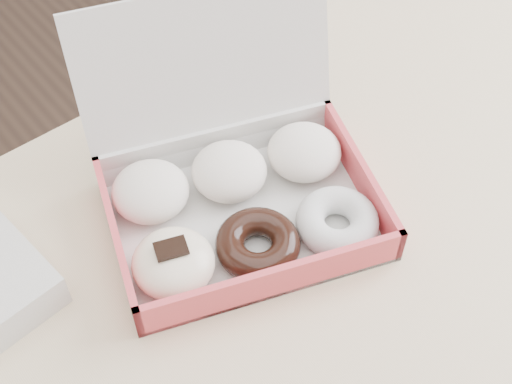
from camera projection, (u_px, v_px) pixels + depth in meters
table at (364, 303)px, 0.83m from camera, size 1.20×0.80×0.75m
donut_box at (235, 191)px, 0.79m from camera, size 0.36×0.35×0.21m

